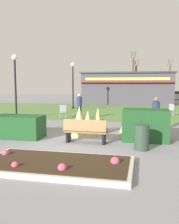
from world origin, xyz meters
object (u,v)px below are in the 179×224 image
(cafe_chair_west, at_px, (173,109))
(park_bench, at_px, (85,131))
(trash_bin, at_px, (142,137))
(person_strolling, at_px, (156,114))
(lamppost_far, at_px, (73,80))
(food_kiosk, at_px, (128,88))
(parked_car_west_slot, at_px, (100,94))
(tree_right_bg, at_px, (133,77))
(parked_car_center_slot, at_px, (133,95))
(tree_center_bg, at_px, (169,80))
(lamppost_mid, at_px, (15,79))
(person_standing, at_px, (79,106))
(cafe_chair_east, at_px, (63,111))
(parked_car_east_slot, at_px, (177,95))
(tree_left_bg, at_px, (136,80))

(cafe_chair_west, bearing_deg, park_bench, -115.63)
(trash_bin, xyz_separation_m, person_strolling, (0.63, 3.43, 0.41))
(park_bench, distance_m, lamppost_far, 13.28)
(food_kiosk, bearing_deg, cafe_chair_west, -70.65)
(parked_car_west_slot, height_order, tree_right_bg, tree_right_bg)
(parked_car_center_slot, height_order, tree_center_bg, tree_center_bg)
(food_kiosk, height_order, parked_car_west_slot, food_kiosk)
(cafe_chair_west, height_order, tree_center_bg, tree_center_bg)
(park_bench, xyz_separation_m, food_kiosk, (0.43, 19.74, 1.30))
(lamppost_mid, xyz_separation_m, food_kiosk, (6.40, 14.20, -0.85))
(cafe_chair_west, height_order, person_strolling, person_strolling)
(food_kiosk, relative_size, tree_center_bg, 1.59)
(person_standing, relative_size, tree_center_bg, 0.26)
(park_bench, height_order, person_strolling, person_strolling)
(person_strolling, bearing_deg, trash_bin, 133.20)
(lamppost_far, height_order, cafe_chair_east, lamppost_far)
(lamppost_far, distance_m, trash_bin, 14.57)
(lamppost_mid, height_order, cafe_chair_west, lamppost_mid)
(person_standing, relative_size, parked_car_east_slot, 0.40)
(parked_car_east_slot, distance_m, tree_right_bg, 8.46)
(lamppost_far, relative_size, person_strolling, 2.47)
(cafe_chair_east, height_order, parked_car_west_slot, parked_car_west_slot)
(cafe_chair_west, xyz_separation_m, parked_car_east_slot, (2.70, 18.81, 0.12))
(person_strolling, relative_size, tree_left_bg, 0.27)
(park_bench, distance_m, tree_center_bg, 36.29)
(lamppost_far, height_order, tree_left_bg, tree_left_bg)
(cafe_chair_west, height_order, tree_right_bg, tree_right_bg)
(cafe_chair_east, distance_m, person_standing, 1.29)
(lamppost_far, relative_size, tree_center_bg, 0.65)
(parked_car_east_slot, bearing_deg, tree_center_bg, 92.43)
(lamppost_mid, distance_m, food_kiosk, 15.60)
(tree_right_bg, bearing_deg, person_standing, -95.01)
(cafe_chair_east, relative_size, tree_left_bg, 0.14)
(parked_car_west_slot, relative_size, parked_car_east_slot, 1.03)
(tree_left_bg, bearing_deg, trash_bin, -87.98)
(cafe_chair_east, bearing_deg, person_standing, -14.14)
(parked_car_east_slot, bearing_deg, person_standing, -112.01)
(tree_right_bg, bearing_deg, food_kiosk, -90.38)
(cafe_chair_east, bearing_deg, lamppost_far, 99.69)
(cafe_chair_west, height_order, parked_car_center_slot, parked_car_center_slot)
(parked_car_center_slot, relative_size, tree_right_bg, 0.56)
(trash_bin, xyz_separation_m, tree_right_bg, (-1.65, 32.94, 2.95))
(lamppost_mid, relative_size, cafe_chair_east, 4.70)
(food_kiosk, xyz_separation_m, person_strolling, (2.37, -16.84, -0.92))
(trash_bin, height_order, cafe_chair_east, trash_bin)
(lamppost_far, relative_size, person_standing, 2.47)
(park_bench, relative_size, person_standing, 1.01)
(lamppost_far, height_order, food_kiosk, lamppost_far)
(trash_bin, relative_size, person_standing, 0.53)
(parked_car_center_slot, bearing_deg, trash_bin, -87.01)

